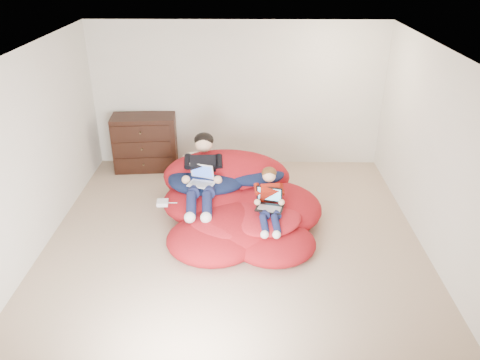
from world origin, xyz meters
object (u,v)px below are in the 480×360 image
(beanbag_pile, at_px, (236,205))
(laptop_black, at_px, (269,202))
(older_boy, at_px, (202,171))
(dresser, at_px, (145,143))
(laptop_white, at_px, (202,178))
(younger_boy, at_px, (269,198))

(beanbag_pile, xyz_separation_m, laptop_black, (0.45, -0.43, 0.29))
(beanbag_pile, xyz_separation_m, older_boy, (-0.48, 0.20, 0.43))
(older_boy, bearing_deg, dresser, 126.09)
(laptop_black, bearing_deg, dresser, 133.36)
(dresser, relative_size, older_boy, 0.81)
(dresser, height_order, laptop_white, dresser)
(laptop_white, bearing_deg, laptop_black, -27.82)
(older_boy, bearing_deg, laptop_white, -90.00)
(younger_boy, bearing_deg, older_boy, 148.17)
(older_boy, distance_m, younger_boy, 1.10)
(dresser, xyz_separation_m, beanbag_pile, (1.62, -1.77, -0.22))
(beanbag_pile, height_order, younger_boy, younger_boy)
(beanbag_pile, bearing_deg, dresser, 132.58)
(dresser, distance_m, younger_boy, 2.99)
(younger_boy, distance_m, laptop_black, 0.06)
(older_boy, distance_m, laptop_black, 1.13)
(dresser, bearing_deg, laptop_white, -56.16)
(dresser, relative_size, younger_boy, 1.21)
(dresser, height_order, older_boy, older_boy)
(beanbag_pile, relative_size, younger_boy, 2.54)
(dresser, distance_m, beanbag_pile, 2.41)
(beanbag_pile, xyz_separation_m, laptop_white, (-0.48, 0.06, 0.38))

